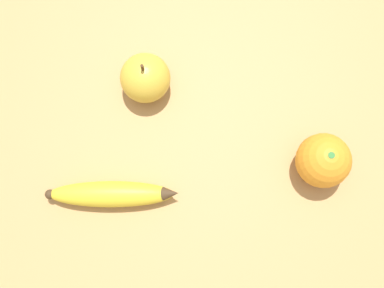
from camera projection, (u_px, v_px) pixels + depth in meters
ground_plane at (161, 64)px, 0.68m from camera, size 3.00×3.00×0.00m
banana at (113, 194)px, 0.62m from camera, size 0.05×0.19×0.04m
orange at (323, 161)px, 0.61m from camera, size 0.07×0.07×0.07m
apple at (145, 78)px, 0.64m from camera, size 0.07×0.07×0.08m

